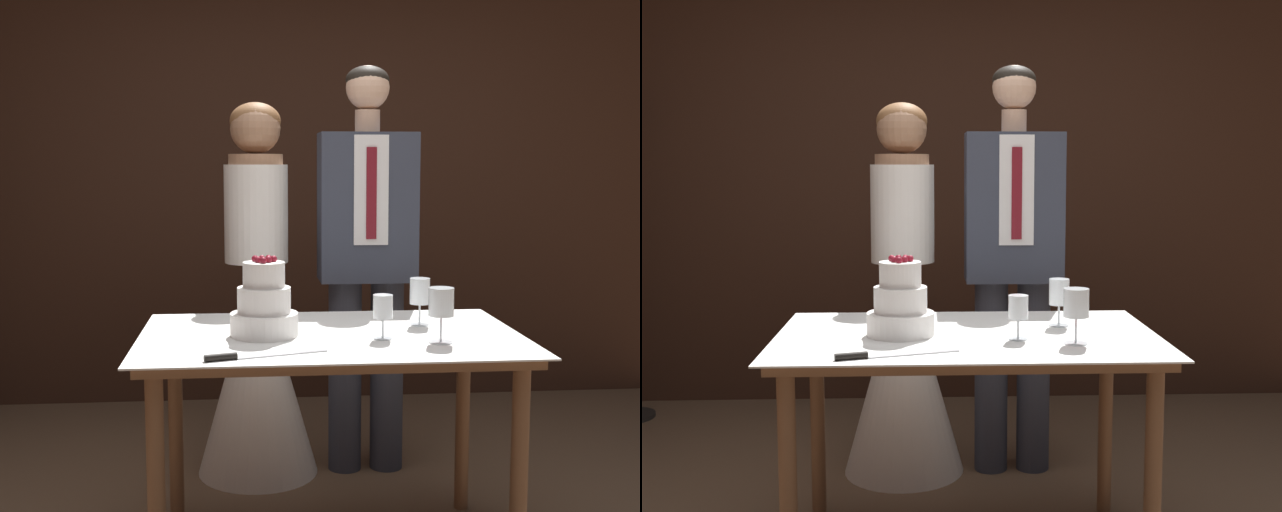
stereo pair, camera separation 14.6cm
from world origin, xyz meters
TOP-DOWN VIEW (x-y plane):
  - wall_back at (0.00, 2.27)m, footprint 4.58×0.12m
  - cake_table at (0.02, 0.25)m, footprint 1.32×0.85m
  - tiered_cake at (-0.21, 0.24)m, footprint 0.23×0.23m
  - cake_knife at (-0.28, -0.08)m, footprint 0.38×0.14m
  - wine_glass_near at (0.19, 0.15)m, footprint 0.07×0.07m
  - wine_glass_middle at (0.36, 0.38)m, footprint 0.07×0.07m
  - wine_glass_far at (0.37, 0.08)m, footprint 0.08×0.08m
  - bride at (-0.23, 1.06)m, footprint 0.54×0.54m
  - groom at (0.26, 1.06)m, footprint 0.43×0.25m

SIDE VIEW (x-z plane):
  - bride at x=-0.23m, z-range -0.21..1.45m
  - cake_table at x=0.02m, z-range 0.31..1.11m
  - cake_knife at x=-0.28m, z-range 0.80..0.82m
  - wine_glass_near at x=0.19m, z-range 0.83..0.98m
  - tiered_cake at x=-0.21m, z-range 0.77..1.04m
  - wine_glass_middle at x=0.36m, z-range 0.83..1.01m
  - wine_glass_far at x=0.37m, z-range 0.84..1.02m
  - groom at x=0.26m, z-range 0.10..1.92m
  - wall_back at x=0.00m, z-range 0.00..2.83m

